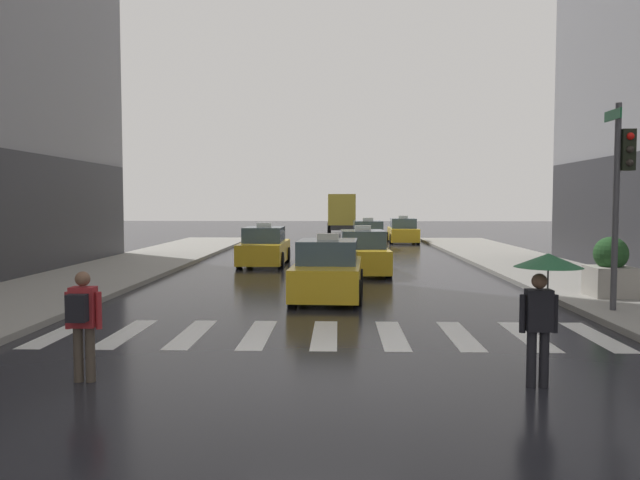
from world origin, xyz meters
TOP-DOWN VIEW (x-y plane):
  - ground_plane at (0.00, 0.00)m, footprint 160.00×160.00m
  - crosswalk_markings at (-0.00, 3.00)m, footprint 11.30×2.80m
  - traffic_light_pole at (6.81, 5.23)m, footprint 0.44×0.84m
  - taxi_lead at (-0.02, 8.00)m, footprint 2.09×4.62m
  - taxi_second at (1.19, 13.98)m, footprint 2.01×4.58m
  - taxi_third at (-2.89, 16.95)m, footprint 1.98×4.56m
  - taxi_fourth at (1.96, 26.11)m, footprint 1.98×4.56m
  - taxi_fifth at (4.56, 31.72)m, footprint 2.00×4.57m
  - box_truck at (0.49, 43.35)m, footprint 2.38×7.58m
  - pedestrian_with_umbrella at (3.22, -0.44)m, footprint 0.96×0.96m
  - pedestrian_with_backpack at (-3.50, -0.40)m, footprint 0.55×0.43m
  - planter_near_corner at (7.57, 7.40)m, footprint 1.10×1.10m

SIDE VIEW (x-z plane):
  - ground_plane at x=0.00m, z-range 0.00..0.00m
  - crosswalk_markings at x=0.00m, z-range 0.00..0.01m
  - taxi_lead at x=-0.02m, z-range -0.18..1.63m
  - taxi_second at x=1.19m, z-range -0.18..1.63m
  - taxi_third at x=-2.89m, z-range -0.18..1.63m
  - taxi_fourth at x=1.96m, z-range -0.18..1.63m
  - taxi_fifth at x=4.56m, z-range -0.18..1.63m
  - planter_near_corner at x=7.57m, z-range 0.07..1.67m
  - pedestrian_with_backpack at x=-3.50m, z-range 0.15..1.80m
  - pedestrian_with_umbrella at x=3.22m, z-range 0.55..2.49m
  - box_truck at x=0.49m, z-range 0.18..3.53m
  - traffic_light_pole at x=6.81m, z-range 0.86..5.66m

